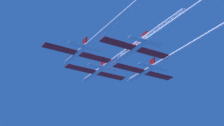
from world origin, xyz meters
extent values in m
cylinder|color=white|center=(0.91, -0.49, 0.68)|extent=(1.38, 12.57, 1.38)
cone|color=white|center=(0.91, 7.18, 0.68)|extent=(1.35, 2.76, 1.35)
ellipsoid|color=black|center=(0.91, 2.28, 1.27)|extent=(0.97, 2.51, 0.69)
cube|color=red|center=(-4.55, -1.12, 0.68)|extent=(9.55, 2.76, 0.30)
cube|color=red|center=(6.38, -1.12, 0.68)|extent=(9.55, 2.76, 0.30)
cube|color=red|center=(0.91, -5.51, 2.38)|extent=(0.36, 2.26, 2.01)
cube|color=white|center=(-1.93, -5.77, 0.68)|extent=(4.30, 1.66, 0.30)
cube|color=white|center=(3.75, -5.77, 0.68)|extent=(4.30, 1.66, 0.30)
cylinder|color=white|center=(0.91, -25.04, 0.68)|extent=(1.24, 36.54, 1.24)
cylinder|color=white|center=(-10.35, -10.40, 0.44)|extent=(1.38, 12.57, 1.38)
cone|color=white|center=(-10.35, -2.73, 0.44)|extent=(1.35, 2.76, 1.35)
ellipsoid|color=black|center=(-10.35, -7.64, 1.03)|extent=(0.97, 2.51, 0.69)
cube|color=red|center=(-15.82, -11.03, 0.44)|extent=(9.55, 2.76, 0.30)
cube|color=red|center=(-4.89, -11.03, 0.44)|extent=(9.55, 2.76, 0.30)
cube|color=red|center=(-10.35, -15.43, 2.13)|extent=(0.36, 2.26, 2.01)
cube|color=white|center=(-13.19, -15.68, 0.44)|extent=(4.30, 1.66, 0.30)
cube|color=white|center=(-7.51, -15.68, 0.44)|extent=(4.30, 1.66, 0.30)
cylinder|color=white|center=(-10.35, -37.33, 0.44)|extent=(1.24, 41.29, 1.24)
cylinder|color=white|center=(11.83, -11.25, -0.73)|extent=(1.38, 12.57, 1.38)
cone|color=white|center=(11.83, -3.58, -0.73)|extent=(1.35, 2.76, 1.35)
ellipsoid|color=black|center=(11.83, -8.48, -0.15)|extent=(0.97, 2.51, 0.69)
cube|color=red|center=(6.36, -11.87, -0.73)|extent=(9.55, 2.76, 0.30)
cube|color=red|center=(17.29, -11.87, -0.73)|extent=(9.55, 2.76, 0.30)
cube|color=red|center=(11.83, -16.27, 0.96)|extent=(0.36, 2.26, 2.01)
cube|color=white|center=(8.99, -16.52, -0.73)|extent=(4.30, 1.66, 0.30)
cube|color=white|center=(14.67, -16.52, -0.73)|extent=(4.30, 1.66, 0.30)
cylinder|color=white|center=(11.83, -34.06, -0.73)|extent=(1.24, 33.06, 1.24)
cylinder|color=white|center=(0.64, -23.08, -0.67)|extent=(1.38, 12.57, 1.38)
cone|color=white|center=(0.64, -15.41, -0.67)|extent=(1.35, 2.76, 1.35)
ellipsoid|color=black|center=(0.64, -20.31, -0.08)|extent=(0.97, 2.51, 0.69)
cube|color=red|center=(-4.83, -23.70, -0.67)|extent=(9.55, 2.76, 0.30)
cube|color=red|center=(6.11, -23.70, -0.67)|extent=(9.55, 2.76, 0.30)
cube|color=red|center=(0.64, -28.10, 1.03)|extent=(0.36, 2.26, 2.01)
cube|color=white|center=(-2.20, -28.35, -0.67)|extent=(4.30, 1.66, 0.30)
cube|color=white|center=(3.48, -28.35, -0.67)|extent=(4.30, 1.66, 0.30)
cylinder|color=white|center=(0.64, -47.28, -0.67)|extent=(1.24, 35.85, 1.24)
camera|label=1|loc=(-50.74, -97.39, -46.20)|focal=60.32mm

